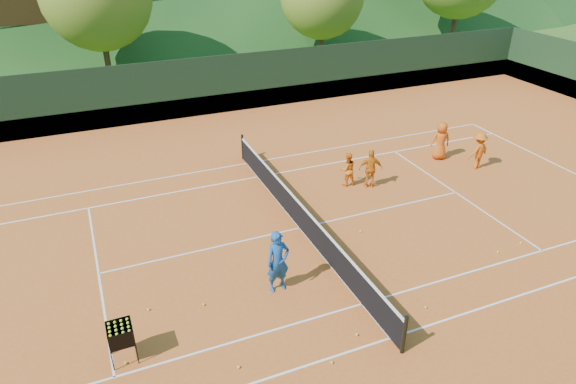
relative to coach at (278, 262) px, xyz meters
name	(u,v)px	position (x,y,z in m)	size (l,w,h in m)	color
ground	(300,228)	(1.83, 2.65, -0.94)	(400.00, 400.00, 0.00)	#335219
clay_court	(300,228)	(1.83, 2.65, -0.93)	(40.00, 24.00, 0.02)	#B6531D
coach	(278,262)	(0.00, 0.00, 0.00)	(0.67, 0.44, 1.83)	#174D97
student_a	(347,169)	(4.76, 4.80, -0.26)	(0.64, 0.50, 1.32)	orange
student_b	(371,169)	(5.49, 4.33, -0.15)	(0.89, 0.37, 1.52)	orange
student_c	(441,141)	(9.56, 5.44, -0.11)	(0.79, 0.51, 1.62)	#CF5412
student_d	(478,151)	(10.38, 4.08, -0.15)	(0.99, 0.57, 1.54)	#D35E12
tennis_ball_1	(361,231)	(3.56, 1.63, -0.88)	(0.07, 0.07, 0.07)	#D1E225
tennis_ball_3	(239,367)	(-1.90, -2.30, -0.88)	(0.07, 0.07, 0.07)	#D1E225
tennis_ball_6	(498,252)	(6.88, -1.02, -0.88)	(0.07, 0.07, 0.07)	#D1E225
tennis_ball_7	(278,277)	(0.16, 0.42, -0.88)	(0.07, 0.07, 0.07)	#D1E225
tennis_ball_8	(521,243)	(7.91, -0.91, -0.88)	(0.07, 0.07, 0.07)	#D1E225
tennis_ball_9	(426,307)	(3.30, -2.27, -0.88)	(0.07, 0.07, 0.07)	#D1E225
tennis_ball_13	(148,309)	(-3.49, 0.49, -0.88)	(0.07, 0.07, 0.07)	#D1E225
tennis_ball_14	(357,335)	(1.12, -2.45, -0.88)	(0.07, 0.07, 0.07)	#D1E225
tennis_ball_15	(332,363)	(0.13, -3.01, -0.88)	(0.07, 0.07, 0.07)	#D1E225
tennis_ball_16	(204,305)	(-2.10, 0.11, -0.88)	(0.07, 0.07, 0.07)	#D1E225
tennis_ball_20	(126,363)	(-4.27, -1.17, -0.88)	(0.07, 0.07, 0.07)	#D1E225
court_lines	(300,228)	(1.83, 2.65, -0.91)	(23.83, 11.03, 0.00)	white
tennis_net	(300,215)	(1.83, 2.65, -0.42)	(0.10, 12.07, 1.10)	black
perimeter_fence	(300,195)	(1.83, 2.65, 0.33)	(40.40, 24.24, 3.00)	black
ball_hopper	(120,335)	(-4.27, -0.99, -0.17)	(0.57, 0.57, 1.00)	black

